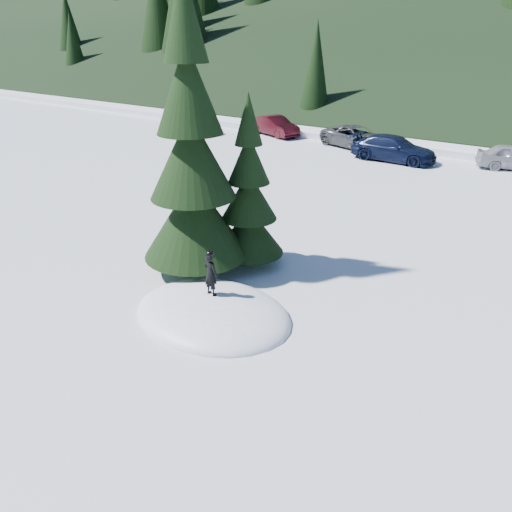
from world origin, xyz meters
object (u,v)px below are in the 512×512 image
Objects in this scene: car_2 at (356,137)px; car_1 at (275,126)px; spruce_short at (249,201)px; child_skier at (211,274)px; car_0 at (194,124)px; spruce_tall at (192,167)px; car_3 at (394,148)px.

car_1 is at bearing 105.10° from car_2.
child_skier is at bearing -71.70° from spruce_short.
car_1 reaches higher than car_0.
child_skier is 0.25× the size of car_2.
spruce_short is 23.01m from car_0.
spruce_tall is 20.14m from car_2.
spruce_tall is 3.39m from child_skier.
spruce_tall reaches higher than car_1.
spruce_short is 18.89m from car_2.
spruce_tall is 23.40m from car_0.
car_0 is at bearing 137.47° from car_1.
child_skier is (1.99, -1.59, -2.24)m from spruce_tall.
car_2 reaches higher than car_0.
car_0 is 0.79× the size of car_2.
car_3 is at bearing 92.41° from spruce_tall.
spruce_tall is 1.75× the size of car_3.
car_0 is at bearing -40.82° from child_skier.
spruce_short is 16.32m from car_3.
car_0 is (-15.84, 17.02, -2.66)m from spruce_tall.
car_0 is 0.79× the size of car_3.
car_3 is (-2.73, 19.16, -0.36)m from child_skier.
car_0 is 0.93× the size of car_1.
child_skier is 25.77m from car_0.
child_skier reaches higher than car_3.
spruce_short reaches higher than car_2.
car_1 is 10.10m from car_3.
car_0 is 12.00m from car_2.
car_0 is at bearing 119.97° from car_2.
spruce_tall reaches higher than car_0.
car_0 is at bearing 137.15° from spruce_short.
car_3 is at bearing -83.85° from car_1.
spruce_short is 21.83m from car_1.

